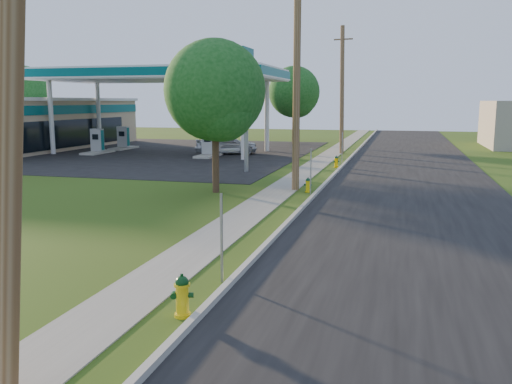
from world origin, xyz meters
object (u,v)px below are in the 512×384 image
utility_pole_far (342,90)px  hydrant_far (336,162)px  tree_back (24,93)px  tree_verge (216,94)px  fuel_pump_sw (123,141)px  price_pylon (246,74)px  fuel_pump_ne (209,147)px  car_silver (226,144)px  utility_pole_near (10,29)px  utility_pole_mid (297,78)px  fuel_pump_nw (97,144)px  hydrant_mid (308,185)px  tree_lot (295,94)px  fuel_pump_se (226,143)px  hydrant_near (182,296)px

utility_pole_far → hydrant_far: 10.05m
tree_back → hydrant_far: bearing=-21.3°
tree_verge → fuel_pump_sw: bearing=128.5°
price_pylon → tree_back: 30.98m
fuel_pump_ne → car_silver: fuel_pump_ne is taller
utility_pole_far → utility_pole_near: bearing=-90.0°
utility_pole_mid → price_pylon: 6.76m
fuel_pump_nw → hydrant_mid: (18.54, -13.41, -0.40)m
tree_verge → tree_lot: 27.96m
fuel_pump_nw → car_silver: bearing=12.2°
utility_pole_near → car_silver: utility_pole_near is taller
fuel_pump_nw → tree_verge: 20.99m
utility_pole_near → price_pylon: 23.83m
utility_pole_near → fuel_pump_sw: utility_pole_near is taller
price_pylon → tree_verge: 7.17m
fuel_pump_sw → utility_pole_far: bearing=3.2°
utility_pole_mid → fuel_pump_se: (-8.90, 17.00, -4.23)m
fuel_pump_nw → price_pylon: size_ratio=0.47×
fuel_pump_nw → tree_lot: bearing=46.5°
utility_pole_mid → hydrant_near: utility_pole_mid is taller
utility_pole_near → fuel_pump_se: (-8.90, 35.00, -4.08)m
fuel_pump_se → tree_back: (-21.68, 4.24, 4.00)m
tree_back → utility_pole_far: bearing=-6.0°
utility_pole_far → price_pylon: 13.11m
fuel_pump_ne → hydrant_mid: bearing=-54.6°
price_pylon → hydrant_mid: bearing=-52.5°
fuel_pump_se → tree_back: size_ratio=0.44×
fuel_pump_sw → tree_back: (-12.68, 4.24, 4.00)m
utility_pole_mid → tree_back: 37.23m
fuel_pump_nw → fuel_pump_se: (9.00, 4.00, 0.00)m
car_silver → hydrant_near: bearing=176.6°
utility_pole_near → tree_lot: utility_pole_near is taller
hydrant_far → price_pylon: bearing=-142.8°
utility_pole_far → fuel_pump_nw: utility_pole_far is taller
utility_pole_mid → price_pylon: bearing=125.3°
tree_lot → tree_back: tree_back is taller
hydrant_mid → hydrant_far: size_ratio=0.92×
fuel_pump_sw → tree_lot: (12.66, 9.35, 3.92)m
utility_pole_far → fuel_pump_nw: bearing=-164.4°
utility_pole_far → hydrant_mid: bearing=-88.0°
tree_back → fuel_pump_ne: bearing=-20.8°
tree_back → hydrant_mid: tree_back is taller
fuel_pump_ne → hydrant_mid: 16.47m
fuel_pump_ne → fuel_pump_se: bearing=90.0°
hydrant_near → tree_lot: bearing=98.3°
utility_pole_mid → hydrant_mid: bearing=-32.9°
price_pylon → utility_pole_near: bearing=-80.6°
price_pylon → car_silver: 11.50m
fuel_pump_sw → hydrant_near: fuel_pump_sw is taller
fuel_pump_sw → tree_back: bearing=161.5°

